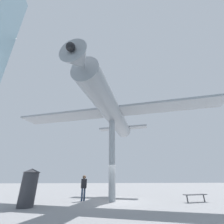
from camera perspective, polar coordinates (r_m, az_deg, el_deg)
ground_plane at (r=12.56m, az=0.00°, el=-31.00°), size 80.00×80.00×0.00m
support_pylon_central at (r=12.55m, az=0.00°, el=-16.78°), size 0.52×0.52×6.22m
suspended_airplane at (r=13.39m, az=-0.26°, el=0.47°), size 17.79×13.95×3.25m
visitor_person at (r=12.94m, az=-10.72°, el=-25.86°), size 0.44×0.31×1.77m
visitor_second at (r=13.80m, az=-0.03°, el=-26.51°), size 0.24×0.41×1.61m
plaza_bench at (r=13.67m, az=29.11°, el=-25.93°), size 1.85×0.73×0.50m
info_kiosk at (r=11.30m, az=-29.10°, el=-23.60°), size 1.04×1.04×2.12m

